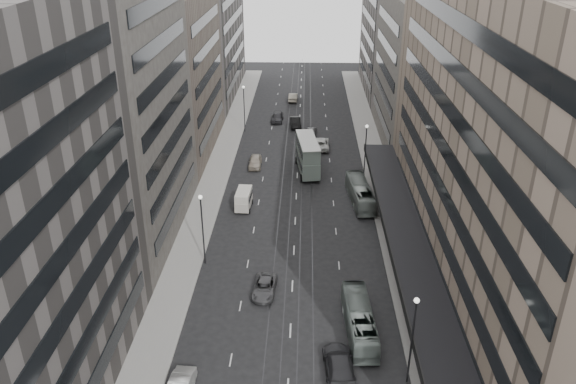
# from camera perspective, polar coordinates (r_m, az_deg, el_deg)

# --- Properties ---
(ground) EXTENTS (220.00, 220.00, 0.00)m
(ground) POSITION_cam_1_polar(r_m,az_deg,el_deg) (52.28, 0.21, -14.60)
(ground) COLOR black
(ground) RESTS_ON ground
(sidewalk_right) EXTENTS (4.00, 125.00, 0.15)m
(sidewalk_right) POSITION_cam_1_polar(r_m,az_deg,el_deg) (85.07, 9.07, 2.03)
(sidewalk_right) COLOR gray
(sidewalk_right) RESTS_ON ground
(sidewalk_left) EXTENTS (4.00, 125.00, 0.15)m
(sidewalk_left) POSITION_cam_1_polar(r_m,az_deg,el_deg) (85.39, -7.12, 2.25)
(sidewalk_left) COLOR gray
(sidewalk_left) RESTS_ON ground
(department_store) EXTENTS (19.20, 60.00, 30.00)m
(department_store) POSITION_cam_1_polar(r_m,az_deg,el_deg) (55.30, 23.37, 3.58)
(department_store) COLOR gray
(department_store) RESTS_ON ground
(building_right_mid) EXTENTS (15.00, 28.00, 24.00)m
(building_right_mid) POSITION_cam_1_polar(r_m,az_deg,el_deg) (96.56, 14.32, 11.90)
(building_right_mid) COLOR #46423C
(building_right_mid) RESTS_ON ground
(building_right_far) EXTENTS (15.00, 32.00, 28.00)m
(building_right_far) POSITION_cam_1_polar(r_m,az_deg,el_deg) (125.10, 11.69, 16.13)
(building_right_far) COLOR #645E5A
(building_right_far) RESTS_ON ground
(building_left_b) EXTENTS (15.00, 26.00, 34.00)m
(building_left_b) POSITION_cam_1_polar(r_m,az_deg,el_deg) (65.23, -18.75, 9.44)
(building_left_b) COLOR #46423C
(building_left_b) RESTS_ON ground
(building_left_c) EXTENTS (15.00, 28.00, 25.00)m
(building_left_c) POSITION_cam_1_polar(r_m,az_deg,el_deg) (91.28, -12.79, 11.61)
(building_left_c) COLOR #655A4E
(building_left_c) RESTS_ON ground
(building_left_d) EXTENTS (15.00, 38.00, 28.00)m
(building_left_d) POSITION_cam_1_polar(r_m,az_deg,el_deg) (122.57, -9.15, 16.13)
(building_left_d) COLOR #645E5A
(building_left_d) RESTS_ON ground
(lamp_right_near) EXTENTS (0.44, 0.44, 8.32)m
(lamp_right_near) POSITION_cam_1_polar(r_m,az_deg,el_deg) (45.90, 12.58, -13.61)
(lamp_right_near) COLOR #262628
(lamp_right_near) RESTS_ON ground
(lamp_right_far) EXTENTS (0.44, 0.44, 8.32)m
(lamp_right_far) POSITION_cam_1_polar(r_m,az_deg,el_deg) (80.57, 7.89, 4.68)
(lamp_right_far) COLOR #262628
(lamp_right_far) RESTS_ON ground
(lamp_left_near) EXTENTS (0.44, 0.44, 8.32)m
(lamp_left_near) POSITION_cam_1_polar(r_m,az_deg,el_deg) (60.19, -8.72, -2.99)
(lamp_left_near) COLOR #262628
(lamp_left_near) RESTS_ON ground
(lamp_left_far) EXTENTS (0.44, 0.44, 8.32)m
(lamp_left_far) POSITION_cam_1_polar(r_m,az_deg,el_deg) (99.64, -4.49, 8.98)
(lamp_left_far) COLOR #262628
(lamp_left_far) RESTS_ON ground
(bus_near) EXTENTS (2.78, 9.74, 2.68)m
(bus_near) POSITION_cam_1_polar(r_m,az_deg,el_deg) (52.47, 7.26, -12.77)
(bus_near) COLOR gray
(bus_near) RESTS_ON ground
(bus_far) EXTENTS (3.37, 10.32, 2.82)m
(bus_far) POSITION_cam_1_polar(r_m,az_deg,el_deg) (75.02, 7.34, -0.08)
(bus_far) COLOR gray
(bus_far) RESTS_ON ground
(double_decker) EXTENTS (3.85, 9.54, 5.07)m
(double_decker) POSITION_cam_1_polar(r_m,az_deg,el_deg) (83.31, 2.01, 3.82)
(double_decker) COLOR slate
(double_decker) RESTS_ON ground
(panel_van) EXTENTS (2.13, 4.09, 2.53)m
(panel_van) POSITION_cam_1_polar(r_m,az_deg,el_deg) (73.10, -4.53, -0.68)
(panel_van) COLOR beige
(panel_van) RESTS_ON ground
(sedan_2) EXTENTS (2.53, 4.92, 1.33)m
(sedan_2) POSITION_cam_1_polar(r_m,az_deg,el_deg) (57.32, -2.41, -9.64)
(sedan_2) COLOR #4D4D4F
(sedan_2) RESTS_ON ground
(sedan_3) EXTENTS (2.84, 6.07, 1.71)m
(sedan_3) POSITION_cam_1_polar(r_m,az_deg,el_deg) (48.65, 5.22, -17.08)
(sedan_3) COLOR #262628
(sedan_3) RESTS_ON ground
(sedan_4) EXTENTS (1.95, 4.75, 1.61)m
(sedan_4) POSITION_cam_1_polar(r_m,az_deg,el_deg) (85.93, -3.35, 3.10)
(sedan_4) COLOR #AA9E8D
(sedan_4) RESTS_ON ground
(sedan_5) EXTENTS (2.24, 5.27, 1.69)m
(sedan_5) POSITION_cam_1_polar(r_m,az_deg,el_deg) (103.13, 0.74, 7.10)
(sedan_5) COLOR black
(sedan_5) RESTS_ON ground
(sedan_6) EXTENTS (2.87, 5.99, 1.65)m
(sedan_6) POSITION_cam_1_polar(r_m,az_deg,el_deg) (93.13, 3.35, 4.95)
(sedan_6) COLOR silver
(sedan_6) RESTS_ON ground
(sedan_7) EXTENTS (2.25, 4.80, 1.35)m
(sedan_7) POSITION_cam_1_polar(r_m,az_deg,el_deg) (99.25, 2.37, 6.21)
(sedan_7) COLOR slate
(sedan_7) RESTS_ON ground
(sedan_8) EXTENTS (2.26, 5.13, 1.72)m
(sedan_8) POSITION_cam_1_polar(r_m,az_deg,el_deg) (105.98, -1.08, 7.62)
(sedan_8) COLOR #2A2A2D
(sedan_8) RESTS_ON ground
(sedan_9) EXTENTS (1.83, 5.04, 1.65)m
(sedan_9) POSITION_cam_1_polar(r_m,az_deg,el_deg) (118.79, 0.52, 9.62)
(sedan_9) COLOR #9F9683
(sedan_9) RESTS_ON ground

